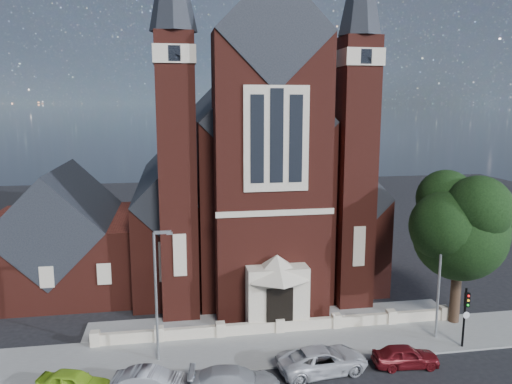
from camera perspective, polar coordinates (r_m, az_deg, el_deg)
ground at (r=42.79m, az=0.25°, el=-10.90°), size 120.00×120.00×0.00m
pavement_strip at (r=33.38m, az=3.45°, el=-17.25°), size 60.00×5.00×0.12m
forecourt_paving at (r=36.89m, az=2.02°, el=-14.45°), size 26.00×3.00×0.14m
forecourt_wall at (r=35.12m, az=2.70°, el=-15.78°), size 24.00×0.40×0.90m
church at (r=48.33m, az=-1.35°, el=1.59°), size 20.01×34.90×29.20m
parish_hall at (r=44.81m, az=-21.15°, el=-5.23°), size 12.00×12.20×10.24m
street_tree at (r=36.75m, az=22.69°, el=-3.86°), size 6.40×6.60×10.70m
street_lamp_left at (r=30.35m, az=-11.21°, el=-10.80°), size 1.16×0.22×8.09m
street_lamp_right at (r=34.71m, az=20.38°, el=-8.55°), size 1.16×0.22×8.09m
traffic_signal at (r=34.60m, az=22.83°, el=-12.34°), size 0.28×0.42×4.00m
car_lime_van at (r=30.01m, az=-20.12°, el=-19.80°), size 4.17×2.65×1.32m
car_silver_a at (r=28.92m, az=-11.80°, el=-20.52°), size 4.40×2.18×1.39m
car_silver_b at (r=28.45m, az=-2.45°, el=-20.81°), size 5.14×2.64×1.43m
car_white_suv at (r=30.57m, az=7.63°, el=-18.49°), size 5.56×3.09×1.47m
car_dark_red at (r=32.13m, az=16.72°, el=-17.51°), size 3.98×1.86×1.32m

